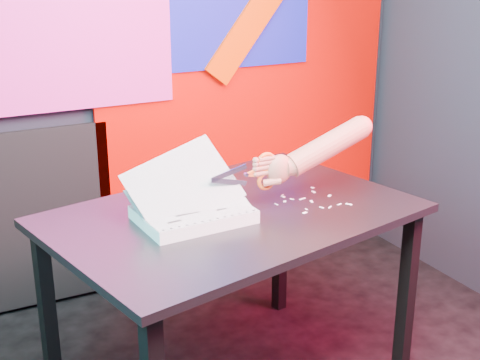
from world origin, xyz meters
TOP-DOWN VIEW (x-y plane):
  - room at (0.00, 0.00)m, footprint 3.01×3.01m
  - backdrop at (0.06, 1.46)m, footprint 2.88×0.05m
  - work_table at (0.06, 0.48)m, footprint 1.40×1.08m
  - printout_stack at (-0.10, 0.46)m, footprint 0.42×0.29m
  - scissors at (0.17, 0.46)m, footprint 0.25×0.02m
  - hand_forearm at (0.41, 0.46)m, footprint 0.49×0.09m
  - paper_clippings at (0.36, 0.44)m, footprint 0.25×0.23m

SIDE VIEW (x-z plane):
  - work_table at x=0.06m, z-range 0.29..1.04m
  - paper_clippings at x=0.36m, z-range 0.75..0.75m
  - printout_stack at x=-0.10m, z-range 0.64..0.92m
  - scissors at x=0.17m, z-range 0.81..0.95m
  - hand_forearm at x=0.41m, z-range 0.83..1.04m
  - backdrop at x=0.06m, z-range -0.08..2.00m
  - room at x=0.00m, z-range 0.00..2.71m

